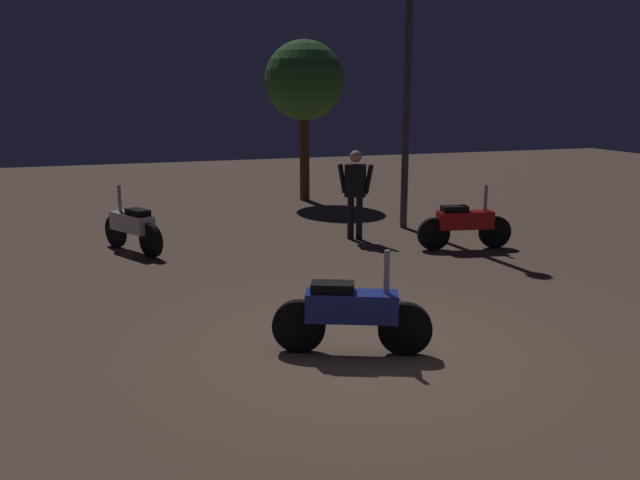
% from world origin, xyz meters
% --- Properties ---
extents(ground_plane, '(40.00, 40.00, 0.00)m').
position_xyz_m(ground_plane, '(0.00, 0.00, 0.00)').
color(ground_plane, brown).
extents(motorcycle_blue_foreground, '(1.56, 0.75, 1.11)m').
position_xyz_m(motorcycle_blue_foreground, '(-0.26, -0.02, 0.44)').
color(motorcycle_blue_foreground, black).
rests_on(motorcycle_blue_foreground, ground_plane).
extents(motorcycle_white_parked_left, '(0.85, 1.52, 1.11)m').
position_xyz_m(motorcycle_white_parked_left, '(-2.07, 5.38, 0.44)').
color(motorcycle_white_parked_left, black).
rests_on(motorcycle_white_parked_left, ground_plane).
extents(motorcycle_red_parked_right, '(1.65, 0.47, 1.11)m').
position_xyz_m(motorcycle_red_parked_right, '(3.34, 3.75, 0.44)').
color(motorcycle_red_parked_right, black).
rests_on(motorcycle_red_parked_right, ground_plane).
extents(person_rider_beside, '(0.61, 0.42, 1.63)m').
position_xyz_m(person_rider_beside, '(1.85, 5.10, 0.97)').
color(person_rider_beside, black).
rests_on(person_rider_beside, ground_plane).
extents(streetlamp_far, '(0.36, 0.36, 5.64)m').
position_xyz_m(streetlamp_far, '(3.18, 5.78, 3.52)').
color(streetlamp_far, '#38383D').
rests_on(streetlamp_far, ground_plane).
extents(tree_left_bg, '(1.92, 1.92, 3.88)m').
position_xyz_m(tree_left_bg, '(2.38, 9.74, 2.89)').
color(tree_left_bg, '#4C331E').
rests_on(tree_left_bg, ground_plane).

